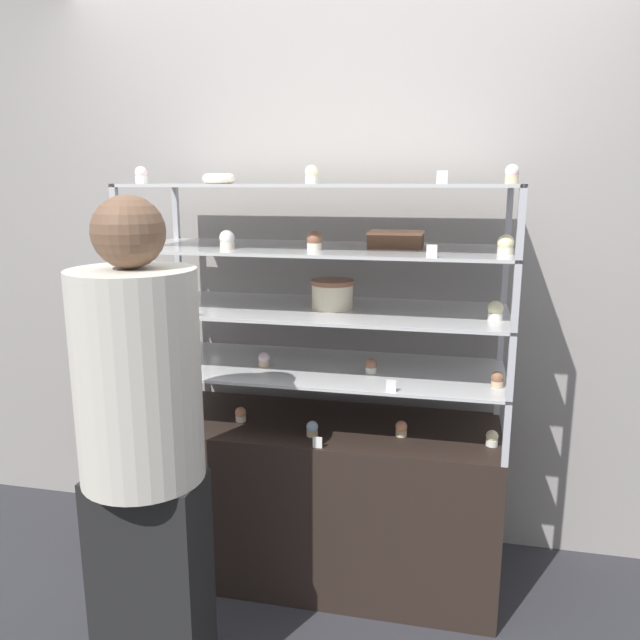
# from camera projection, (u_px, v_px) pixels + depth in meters

# --- Properties ---
(ground_plane) EXTENTS (20.00, 20.00, 0.00)m
(ground_plane) POSITION_uv_depth(u_px,v_px,m) (320.00, 570.00, 2.75)
(ground_plane) COLOR #2D2D33
(back_wall) EXTENTS (8.00, 0.05, 2.60)m
(back_wall) POSITION_uv_depth(u_px,v_px,m) (339.00, 265.00, 2.87)
(back_wall) COLOR gray
(back_wall) RESTS_ON ground_plane
(display_base) EXTENTS (1.47, 0.54, 0.69)m
(display_base) POSITION_uv_depth(u_px,v_px,m) (320.00, 498.00, 2.68)
(display_base) COLOR black
(display_base) RESTS_ON ground_plane
(display_riser_lower) EXTENTS (1.47, 0.54, 0.24)m
(display_riser_lower) POSITION_uv_depth(u_px,v_px,m) (320.00, 369.00, 2.55)
(display_riser_lower) COLOR #B7B7BC
(display_riser_lower) RESTS_ON display_base
(display_riser_middle) EXTENTS (1.47, 0.54, 0.24)m
(display_riser_middle) POSITION_uv_depth(u_px,v_px,m) (320.00, 311.00, 2.50)
(display_riser_middle) COLOR #B7B7BC
(display_riser_middle) RESTS_ON display_riser_lower
(display_riser_upper) EXTENTS (1.47, 0.54, 0.24)m
(display_riser_upper) POSITION_uv_depth(u_px,v_px,m) (320.00, 250.00, 2.45)
(display_riser_upper) COLOR #B7B7BC
(display_riser_upper) RESTS_ON display_riser_middle
(display_riser_top) EXTENTS (1.47, 0.54, 0.24)m
(display_riser_top) POSITION_uv_depth(u_px,v_px,m) (320.00, 187.00, 2.39)
(display_riser_top) COLOR #B7B7BC
(display_riser_top) RESTS_ON display_riser_upper
(layer_cake_centerpiece) EXTENTS (0.17, 0.17, 0.12)m
(layer_cake_centerpiece) POSITION_uv_depth(u_px,v_px,m) (332.00, 294.00, 2.48)
(layer_cake_centerpiece) COLOR beige
(layer_cake_centerpiece) RESTS_ON display_riser_middle
(sheet_cake_frosted) EXTENTS (0.21, 0.17, 0.06)m
(sheet_cake_frosted) POSITION_uv_depth(u_px,v_px,m) (396.00, 239.00, 2.44)
(sheet_cake_frosted) COLOR brown
(sheet_cake_frosted) RESTS_ON display_riser_upper
(cupcake_0) EXTENTS (0.05, 0.05, 0.06)m
(cupcake_0) POSITION_uv_depth(u_px,v_px,m) (161.00, 407.00, 2.70)
(cupcake_0) COLOR white
(cupcake_0) RESTS_ON display_base
(cupcake_1) EXTENTS (0.05, 0.05, 0.06)m
(cupcake_1) POSITION_uv_depth(u_px,v_px,m) (241.00, 414.00, 2.61)
(cupcake_1) COLOR beige
(cupcake_1) RESTS_ON display_base
(cupcake_2) EXTENTS (0.05, 0.05, 0.06)m
(cupcake_2) POSITION_uv_depth(u_px,v_px,m) (313.00, 429.00, 2.46)
(cupcake_2) COLOR #CCB28C
(cupcake_2) RESTS_ON display_base
(cupcake_3) EXTENTS (0.05, 0.05, 0.06)m
(cupcake_3) POSITION_uv_depth(u_px,v_px,m) (401.00, 429.00, 2.46)
(cupcake_3) COLOR #CCB28C
(cupcake_3) RESTS_ON display_base
(cupcake_4) EXTENTS (0.05, 0.05, 0.06)m
(cupcake_4) POSITION_uv_depth(u_px,v_px,m) (492.00, 438.00, 2.37)
(cupcake_4) COLOR white
(cupcake_4) RESTS_ON display_base
(price_tag_0) EXTENTS (0.04, 0.00, 0.04)m
(price_tag_0) POSITION_uv_depth(u_px,v_px,m) (317.00, 442.00, 2.35)
(price_tag_0) COLOR white
(price_tag_0) RESTS_ON display_base
(cupcake_5) EXTENTS (0.05, 0.05, 0.06)m
(cupcake_5) POSITION_uv_depth(u_px,v_px,m) (150.00, 359.00, 2.55)
(cupcake_5) COLOR beige
(cupcake_5) RESTS_ON display_riser_lower
(cupcake_6) EXTENTS (0.05, 0.05, 0.06)m
(cupcake_6) POSITION_uv_depth(u_px,v_px,m) (264.00, 360.00, 2.54)
(cupcake_6) COLOR #CCB28C
(cupcake_6) RESTS_ON display_riser_lower
(cupcake_7) EXTENTS (0.05, 0.05, 0.06)m
(cupcake_7) POSITION_uv_depth(u_px,v_px,m) (371.00, 366.00, 2.46)
(cupcake_7) COLOR white
(cupcake_7) RESTS_ON display_riser_lower
(cupcake_8) EXTENTS (0.05, 0.05, 0.06)m
(cupcake_8) POSITION_uv_depth(u_px,v_px,m) (497.00, 380.00, 2.29)
(cupcake_8) COLOR #CCB28C
(cupcake_8) RESTS_ON display_riser_lower
(price_tag_1) EXTENTS (0.04, 0.00, 0.04)m
(price_tag_1) POSITION_uv_depth(u_px,v_px,m) (391.00, 386.00, 2.24)
(price_tag_1) COLOR white
(price_tag_1) RESTS_ON display_riser_lower
(cupcake_9) EXTENTS (0.06, 0.06, 0.07)m
(cupcake_9) POSITION_uv_depth(u_px,v_px,m) (150.00, 298.00, 2.52)
(cupcake_9) COLOR beige
(cupcake_9) RESTS_ON display_riser_middle
(cupcake_10) EXTENTS (0.06, 0.06, 0.07)m
(cupcake_10) POSITION_uv_depth(u_px,v_px,m) (495.00, 311.00, 2.27)
(cupcake_10) COLOR white
(cupcake_10) RESTS_ON display_riser_middle
(price_tag_2) EXTENTS (0.04, 0.00, 0.04)m
(price_tag_2) POSITION_uv_depth(u_px,v_px,m) (192.00, 310.00, 2.34)
(price_tag_2) COLOR white
(price_tag_2) RESTS_ON display_riser_middle
(cupcake_11) EXTENTS (0.06, 0.06, 0.07)m
(cupcake_11) POSITION_uv_depth(u_px,v_px,m) (144.00, 238.00, 2.48)
(cupcake_11) COLOR #CCB28C
(cupcake_11) RESTS_ON display_riser_upper
(cupcake_12) EXTENTS (0.06, 0.06, 0.07)m
(cupcake_12) POSITION_uv_depth(u_px,v_px,m) (227.00, 240.00, 2.38)
(cupcake_12) COLOR beige
(cupcake_12) RESTS_ON display_riser_upper
(cupcake_13) EXTENTS (0.06, 0.06, 0.07)m
(cupcake_13) POSITION_uv_depth(u_px,v_px,m) (315.00, 241.00, 2.34)
(cupcake_13) COLOR beige
(cupcake_13) RESTS_ON display_riser_upper
(cupcake_14) EXTENTS (0.06, 0.06, 0.07)m
(cupcake_14) POSITION_uv_depth(u_px,v_px,m) (506.00, 245.00, 2.19)
(cupcake_14) COLOR beige
(cupcake_14) RESTS_ON display_riser_upper
(price_tag_3) EXTENTS (0.04, 0.00, 0.04)m
(price_tag_3) POSITION_uv_depth(u_px,v_px,m) (432.00, 251.00, 2.11)
(price_tag_3) COLOR white
(price_tag_3) RESTS_ON display_riser_upper
(cupcake_15) EXTENTS (0.05, 0.05, 0.07)m
(cupcake_15) POSITION_uv_depth(u_px,v_px,m) (141.00, 175.00, 2.43)
(cupcake_15) COLOR white
(cupcake_15) RESTS_ON display_riser_top
(cupcake_16) EXTENTS (0.05, 0.05, 0.07)m
(cupcake_16) POSITION_uv_depth(u_px,v_px,m) (313.00, 175.00, 2.25)
(cupcake_16) COLOR beige
(cupcake_16) RESTS_ON display_riser_top
(cupcake_17) EXTENTS (0.05, 0.05, 0.07)m
(cupcake_17) POSITION_uv_depth(u_px,v_px,m) (512.00, 174.00, 2.12)
(cupcake_17) COLOR #CCB28C
(cupcake_17) RESTS_ON display_riser_top
(price_tag_4) EXTENTS (0.04, 0.00, 0.04)m
(price_tag_4) POSITION_uv_depth(u_px,v_px,m) (442.00, 177.00, 2.05)
(price_tag_4) COLOR white
(price_tag_4) RESTS_ON display_riser_top
(donut_glazed) EXTENTS (0.13, 0.13, 0.04)m
(donut_glazed) POSITION_uv_depth(u_px,v_px,m) (219.00, 179.00, 2.51)
(donut_glazed) COLOR #EFE5CC
(donut_glazed) RESTS_ON display_riser_top
(customer_figure) EXTENTS (0.38, 0.38, 1.64)m
(customer_figure) POSITION_uv_depth(u_px,v_px,m) (142.00, 443.00, 1.95)
(customer_figure) COLOR black
(customer_figure) RESTS_ON ground_plane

